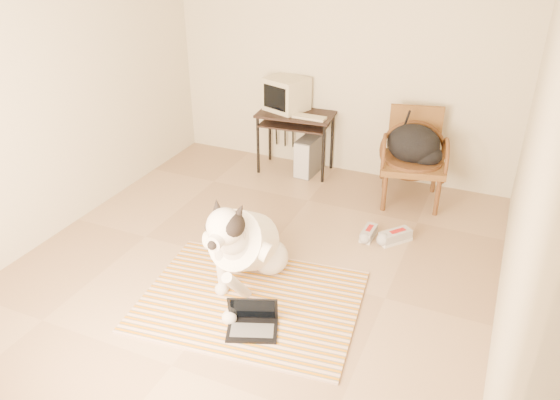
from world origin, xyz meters
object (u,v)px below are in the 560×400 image
Objects in this scene: dog at (244,244)px; laptop at (252,321)px; crt_monitor at (286,94)px; backpack at (416,146)px; rattan_chair at (413,157)px; pc_tower at (310,155)px; computer_desk at (295,122)px.

dog is 2.84× the size of laptop.
crt_monitor is 1.62m from backpack.
pc_tower is at bearing 171.21° from rattan_chair.
computer_desk is 0.92× the size of rattan_chair.
rattan_chair is at bearing -8.77° from crt_monitor.
computer_desk is at bearing 171.99° from backpack.
computer_desk is (-0.45, 2.20, 0.26)m from dog.
computer_desk is at bearing 101.64° from dog.
dog is 1.30× the size of rattan_chair.
pc_tower is at bearing -8.73° from crt_monitor.
dog is 2.26m from pc_tower.
rattan_chair reaches higher than dog.
crt_monitor is (-0.60, 2.28, 0.54)m from dog.
crt_monitor is 1.62m from rattan_chair.
laptop is at bearing -104.10° from backpack.
laptop is 2.84m from pc_tower.
computer_desk is 0.44m from pc_tower.
dog is 0.69m from laptop.
laptop is at bearing -103.51° from rattan_chair.
crt_monitor is (-0.93, 2.82, 0.82)m from laptop.
rattan_chair is at bearing 112.00° from backpack.
rattan_chair is at bearing -6.38° from computer_desk.
backpack is (0.64, 2.54, 0.55)m from laptop.
dog is 2.59× the size of pc_tower.
dog is at bearing 121.60° from laptop.
dog reaches higher than pc_tower.
backpack is at bearing -10.21° from crt_monitor.
backpack reaches higher than pc_tower.
rattan_chair is (0.95, 2.04, 0.13)m from dog.
dog is at bearing -75.24° from crt_monitor.
laptop is 0.46× the size of rattan_chair.
rattan_chair is 0.15m from backpack.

